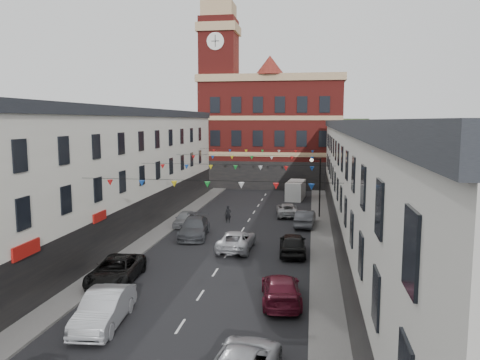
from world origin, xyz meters
The scene contains 20 objects.
ground centered at (0.00, 0.00, 0.00)m, with size 160.00×160.00×0.00m, color black.
pavement_left centered at (-6.90, 2.00, 0.07)m, with size 1.80×64.00×0.15m, color #605E5B.
pavement_right centered at (6.90, 2.00, 0.07)m, with size 1.80×64.00×0.15m, color #605E5B.
terrace_left centered at (-11.78, 1.00, 5.35)m, with size 8.40×56.00×10.70m.
terrace_right centered at (11.78, 1.00, 4.85)m, with size 8.40×56.00×9.70m.
civic_building centered at (0.00, 37.95, 8.14)m, with size 20.60×13.30×18.50m.
clock_tower centered at (-7.50, 35.00, 14.93)m, with size 5.60×5.60×30.00m.
distant_hill centered at (-4.00, 62.00, 5.00)m, with size 40.00×14.00×10.00m, color #274620.
street_lamp centered at (6.55, 14.00, 3.90)m, with size 1.10×0.36×6.00m.
car_left_b centered at (-3.60, -12.42, 0.82)m, with size 1.74×4.99×1.65m, color #B5B7BD.
car_left_c centered at (-5.50, -6.73, 0.76)m, with size 2.51×5.44×1.51m, color black.
car_left_d centered at (-3.61, 4.71, 0.80)m, with size 2.25×5.54×1.61m, color #42454A.
car_left_e centered at (-5.44, 8.60, 0.69)m, with size 1.63×4.05×1.38m, color gray.
car_right_c centered at (4.49, -8.29, 0.73)m, with size 2.04×5.03×1.46m, color maroon.
car_right_d centered at (4.73, 0.88, 0.80)m, with size 1.89×4.70×1.60m, color black.
car_right_e centered at (5.47, 10.10, 0.77)m, with size 1.63×4.66×1.54m, color #46474D.
car_right_f centered at (3.60, 14.62, 0.65)m, with size 2.17×4.70×1.31m, color #B2B3B7.
moving_car centered at (0.49, 1.48, 0.72)m, with size 2.38×5.17×1.44m, color silver.
white_van centered at (4.04, 25.13, 1.11)m, with size 1.94×5.03×2.23m, color silver.
pedestrian centered at (-1.81, 10.65, 0.81)m, with size 0.59×0.39×1.61m, color black.
Camera 1 is at (6.03, -32.34, 9.67)m, focal length 35.00 mm.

